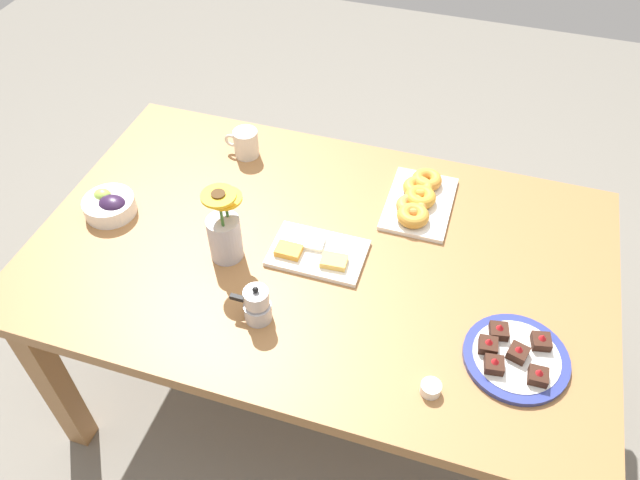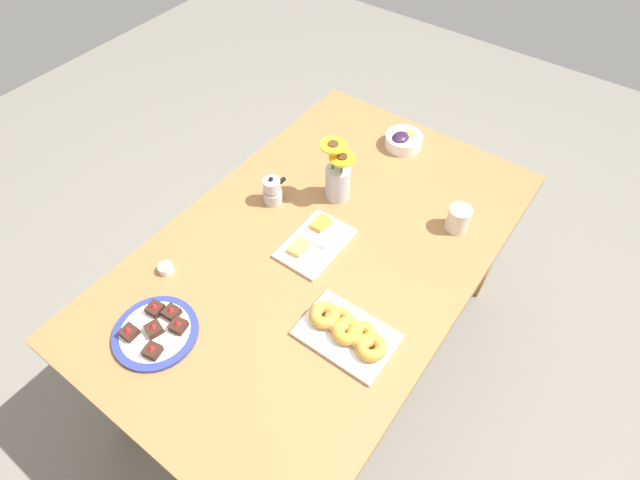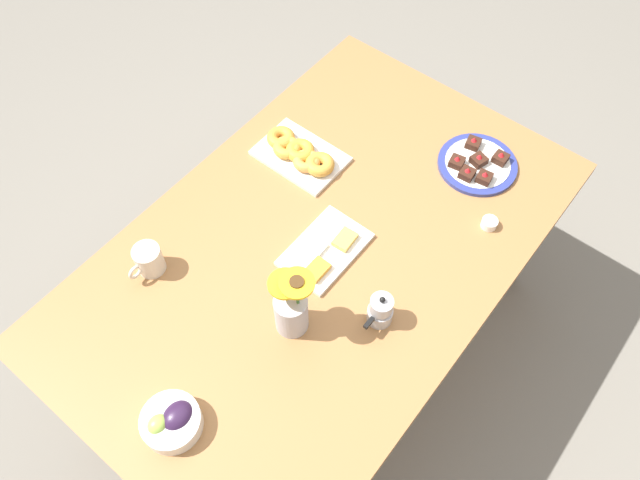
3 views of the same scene
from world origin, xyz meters
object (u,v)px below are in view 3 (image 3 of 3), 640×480
(jam_cup_honey, at_px, (489,223))
(flower_vase, at_px, (291,310))
(moka_pot, at_px, (380,310))
(coffee_mug, at_px, (148,260))
(grape_bowl, at_px, (172,421))
(cheese_platter, at_px, (325,251))
(croissant_platter, at_px, (299,153))
(dessert_plate, at_px, (477,164))
(dining_table, at_px, (320,262))

(jam_cup_honey, bearing_deg, flower_vase, -22.41)
(moka_pot, bearing_deg, coffee_mug, -65.22)
(moka_pot, bearing_deg, grape_bowl, -22.33)
(grape_bowl, relative_size, cheese_platter, 0.58)
(cheese_platter, relative_size, croissant_platter, 0.91)
(grape_bowl, relative_size, croissant_platter, 0.53)
(coffee_mug, xyz_separation_m, dessert_plate, (-0.91, 0.53, -0.04))
(grape_bowl, bearing_deg, cheese_platter, -178.28)
(cheese_platter, distance_m, dessert_plate, 0.59)
(croissant_platter, xyz_separation_m, flower_vase, (0.46, 0.36, 0.06))
(dining_table, xyz_separation_m, flower_vase, (0.24, 0.09, 0.17))
(dessert_plate, bearing_deg, croissant_platter, -54.62)
(cheese_platter, height_order, jam_cup_honey, cheese_platter)
(jam_cup_honey, height_order, dessert_plate, dessert_plate)
(cheese_platter, distance_m, jam_cup_honey, 0.50)
(cheese_platter, distance_m, flower_vase, 0.25)
(jam_cup_honey, height_order, flower_vase, flower_vase)
(cheese_platter, distance_m, moka_pot, 0.26)
(grape_bowl, xyz_separation_m, croissant_platter, (-0.86, -0.30, -0.01))
(dining_table, height_order, coffee_mug, coffee_mug)
(croissant_platter, distance_m, jam_cup_honey, 0.63)
(coffee_mug, bearing_deg, cheese_platter, 134.49)
(flower_vase, bearing_deg, cheese_platter, -162.83)
(cheese_platter, relative_size, dessert_plate, 1.03)
(cheese_platter, bearing_deg, flower_vase, 17.17)
(grape_bowl, xyz_separation_m, moka_pot, (-0.55, 0.23, 0.02))
(coffee_mug, distance_m, flower_vase, 0.44)
(coffee_mug, bearing_deg, flower_vase, 105.52)
(dessert_plate, distance_m, moka_pot, 0.64)
(croissant_platter, bearing_deg, grape_bowl, 19.59)
(croissant_platter, height_order, flower_vase, flower_vase)
(grape_bowl, height_order, moka_pot, moka_pot)
(grape_bowl, height_order, dessert_plate, grape_bowl)
(grape_bowl, height_order, flower_vase, flower_vase)
(coffee_mug, relative_size, flower_vase, 0.46)
(grape_bowl, distance_m, cheese_platter, 0.63)
(jam_cup_honey, height_order, moka_pot, moka_pot)
(grape_bowl, relative_size, jam_cup_honey, 3.12)
(grape_bowl, distance_m, moka_pot, 0.60)
(grape_bowl, height_order, cheese_platter, grape_bowl)
(flower_vase, bearing_deg, moka_pot, 132.29)
(coffee_mug, relative_size, dessert_plate, 0.45)
(grape_bowl, bearing_deg, dessert_plate, 172.39)
(croissant_platter, bearing_deg, coffee_mug, -6.87)
(dining_table, height_order, moka_pot, moka_pot)
(dessert_plate, relative_size, moka_pot, 2.12)
(jam_cup_honey, distance_m, flower_vase, 0.67)
(dining_table, xyz_separation_m, jam_cup_honey, (-0.38, 0.35, 0.10))
(croissant_platter, relative_size, moka_pot, 2.40)
(jam_cup_honey, bearing_deg, croissant_platter, -76.03)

